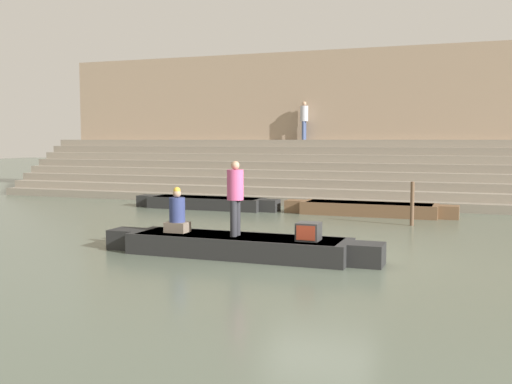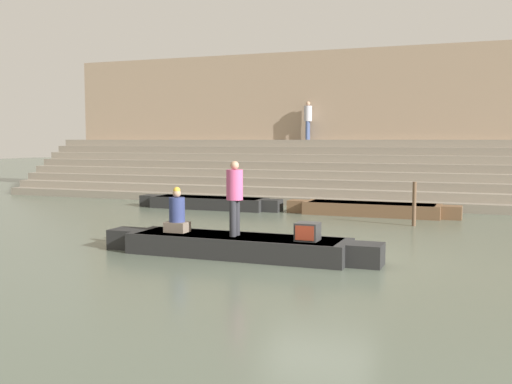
{
  "view_description": "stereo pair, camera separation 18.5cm",
  "coord_description": "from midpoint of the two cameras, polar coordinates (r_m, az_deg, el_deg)",
  "views": [
    {
      "loc": [
        3.24,
        -12.93,
        2.65
      ],
      "look_at": [
        -1.79,
        0.76,
        1.38
      ],
      "focal_mm": 42.0,
      "sensor_mm": 36.0,
      "label": 1
    },
    {
      "loc": [
        3.42,
        -12.86,
        2.65
      ],
      "look_at": [
        -1.79,
        0.76,
        1.38
      ],
      "focal_mm": 42.0,
      "sensor_mm": 36.0,
      "label": 2
    }
  ],
  "objects": [
    {
      "name": "ground_plane",
      "position": [
        13.58,
        6.35,
        -6.29
      ],
      "size": [
        120.0,
        120.0,
        0.0
      ],
      "primitive_type": "plane",
      "color": "#566051"
    },
    {
      "name": "ghat_steps",
      "position": [
        26.1,
        13.54,
        1.1
      ],
      "size": [
        36.0,
        4.74,
        2.65
      ],
      "color": "gray",
      "rests_on": "ground"
    },
    {
      "name": "back_wall",
      "position": [
        28.31,
        14.24,
        6.31
      ],
      "size": [
        34.2,
        1.28,
        6.81
      ],
      "color": "tan",
      "rests_on": "ground"
    },
    {
      "name": "rowboat_main",
      "position": [
        13.68,
        -1.42,
        -5.1
      ],
      "size": [
        6.58,
        1.4,
        0.48
      ],
      "rotation": [
        0.0,
        0.0,
        0.03
      ],
      "color": "black",
      "rests_on": "ground"
    },
    {
      "name": "person_standing",
      "position": [
        13.5,
        -1.66,
        -0.11
      ],
      "size": [
        0.37,
        0.37,
        1.7
      ],
      "rotation": [
        0.0,
        0.0,
        -0.11
      ],
      "color": "#28282D",
      "rests_on": "rowboat_main"
    },
    {
      "name": "person_rowing",
      "position": [
        14.24,
        -7.16,
        -2.13
      ],
      "size": [
        0.52,
        0.41,
        1.07
      ],
      "rotation": [
        0.0,
        0.0,
        -0.07
      ],
      "color": "#756656",
      "rests_on": "rowboat_main"
    },
    {
      "name": "tv_set",
      "position": [
        13.01,
        5.34,
        -3.78
      ],
      "size": [
        0.49,
        0.48,
        0.39
      ],
      "rotation": [
        0.0,
        0.0,
        -0.14
      ],
      "color": "#2D2D2D",
      "rests_on": "rowboat_main"
    },
    {
      "name": "moored_boat_shore",
      "position": [
        23.14,
        -4.27,
        -1.01
      ],
      "size": [
        5.82,
        1.2,
        0.44
      ],
      "rotation": [
        0.0,
        0.0,
        -0.01
      ],
      "color": "black",
      "rests_on": "ground"
    },
    {
      "name": "moored_boat_distant",
      "position": [
        21.41,
        11.16,
        -1.57
      ],
      "size": [
        6.04,
        1.2,
        0.44
      ],
      "rotation": [
        0.0,
        0.0,
        -0.06
      ],
      "color": "brown",
      "rests_on": "ground"
    },
    {
      "name": "mooring_post",
      "position": [
        19.07,
        15.1,
        -1.1
      ],
      "size": [
        0.12,
        0.12,
        1.37
      ],
      "primitive_type": "cylinder",
      "color": "brown",
      "rests_on": "ground"
    },
    {
      "name": "person_on_steps",
      "position": [
        28.3,
        5.15,
        7.06
      ],
      "size": [
        0.37,
        0.37,
        1.78
      ],
      "rotation": [
        0.0,
        0.0,
        6.06
      ],
      "color": "#3D4C75",
      "rests_on": "ghat_steps"
    }
  ]
}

